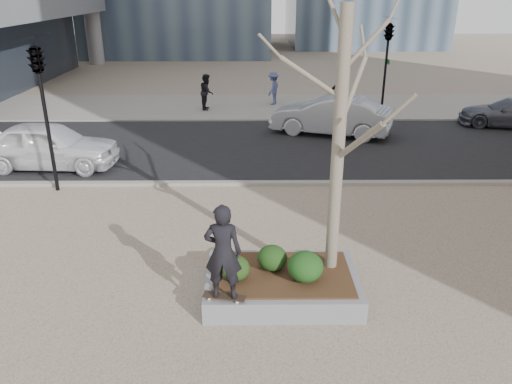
{
  "coord_description": "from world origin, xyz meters",
  "views": [
    {
      "loc": [
        0.42,
        -8.48,
        5.72
      ],
      "look_at": [
        0.5,
        2.0,
        1.4
      ],
      "focal_mm": 35.0,
      "sensor_mm": 36.0,
      "label": 1
    }
  ],
  "objects_px": {
    "skateboarder": "(223,252)",
    "police_car": "(48,145)",
    "skateboard": "(224,298)",
    "planter": "(282,285)"
  },
  "relations": [
    {
      "from": "skateboarder",
      "to": "police_car",
      "type": "xyz_separation_m",
      "value": [
        -6.33,
        8.45,
        -0.63
      ]
    },
    {
      "from": "skateboard",
      "to": "skateboarder",
      "type": "distance_m",
      "value": 0.94
    },
    {
      "from": "planter",
      "to": "police_car",
      "type": "bearing_deg",
      "value": 134.25
    },
    {
      "from": "planter",
      "to": "skateboarder",
      "type": "height_order",
      "value": "skateboarder"
    },
    {
      "from": "skateboard",
      "to": "police_car",
      "type": "xyz_separation_m",
      "value": [
        -6.33,
        8.45,
        0.31
      ]
    },
    {
      "from": "planter",
      "to": "skateboard",
      "type": "bearing_deg",
      "value": -142.98
    },
    {
      "from": "skateboarder",
      "to": "police_car",
      "type": "distance_m",
      "value": 10.58
    },
    {
      "from": "skateboard",
      "to": "police_car",
      "type": "height_order",
      "value": "police_car"
    },
    {
      "from": "planter",
      "to": "skateboarder",
      "type": "distance_m",
      "value": 1.83
    },
    {
      "from": "planter",
      "to": "police_car",
      "type": "xyz_separation_m",
      "value": [
        -7.43,
        7.62,
        0.58
      ]
    }
  ]
}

